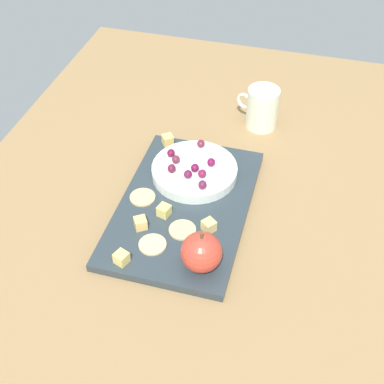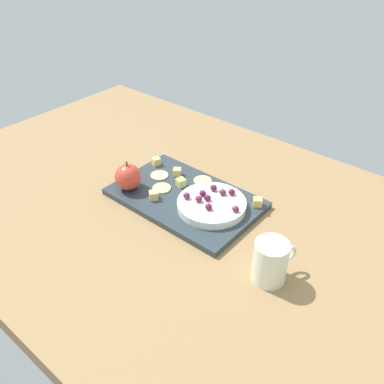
{
  "view_description": "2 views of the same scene",
  "coord_description": "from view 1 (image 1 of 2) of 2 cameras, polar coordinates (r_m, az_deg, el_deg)",
  "views": [
    {
      "loc": [
        64.72,
        17.85,
        78.01
      ],
      "look_at": [
        -3.14,
        -0.86,
        11.25
      ],
      "focal_mm": 49.7,
      "sensor_mm": 36.0,
      "label": 1
    },
    {
      "loc": [
        -61.73,
        62.49,
        69.24
      ],
      "look_at": [
        -7.42,
        -2.21,
        9.26
      ],
      "focal_mm": 38.44,
      "sensor_mm": 36.0,
      "label": 2
    }
  ],
  "objects": [
    {
      "name": "cheese_cube_4",
      "position": [
        0.96,
        1.82,
        -3.63
      ],
      "size": [
        3.02,
        3.02,
        2.15
      ],
      "primitive_type": "cube",
      "rotation": [
        0.0,
        0.0,
        0.91
      ],
      "color": "#E3C576",
      "rests_on": "platter"
    },
    {
      "name": "apple_whole",
      "position": [
        0.89,
        1.02,
        -6.47
      ],
      "size": [
        7.08,
        7.08,
        7.08
      ],
      "primitive_type": "sphere",
      "color": "#C43C2D",
      "rests_on": "platter"
    },
    {
      "name": "apple_stem",
      "position": [
        0.86,
        1.05,
        -4.69
      ],
      "size": [
        0.5,
        0.5,
        1.2
      ],
      "primitive_type": "cylinder",
      "color": "brown",
      "rests_on": "apple_whole"
    },
    {
      "name": "cheese_cube_1",
      "position": [
        0.99,
        -3.02,
        -2.01
      ],
      "size": [
        2.66,
        2.66,
        2.15
      ],
      "primitive_type": "cube",
      "rotation": [
        0.0,
        0.0,
        1.3
      ],
      "color": "#E3D46C",
      "rests_on": "platter"
    },
    {
      "name": "grape_3",
      "position": [
        1.11,
        0.96,
        5.23
      ],
      "size": [
        1.8,
        1.62,
        1.44
      ],
      "primitive_type": "ellipsoid",
      "color": "maroon",
      "rests_on": "serving_dish"
    },
    {
      "name": "serving_dish",
      "position": [
        1.07,
        0.27,
        2.28
      ],
      "size": [
        17.26,
        17.26,
        2.08
      ],
      "primitive_type": "cylinder",
      "color": "white",
      "rests_on": "platter"
    },
    {
      "name": "cheese_cube_3",
      "position": [
        0.97,
        -5.55,
        -3.34
      ],
      "size": [
        2.99,
        2.99,
        2.15
      ],
      "primitive_type": "cube",
      "rotation": [
        0.0,
        0.0,
        0.59
      ],
      "color": "#EFC26F",
      "rests_on": "platter"
    },
    {
      "name": "cracker_1",
      "position": [
        0.95,
        -4.26,
        -5.65
      ],
      "size": [
        4.96,
        4.96,
        0.4
      ],
      "primitive_type": "cylinder",
      "color": "#DCC28A",
      "rests_on": "platter"
    },
    {
      "name": "cheese_cube_0",
      "position": [
        1.15,
        -2.63,
        5.61
      ],
      "size": [
        3.01,
        3.01,
        2.15
      ],
      "primitive_type": "cube",
      "rotation": [
        0.0,
        0.0,
        0.64
      ],
      "color": "#F4C96B",
      "rests_on": "platter"
    },
    {
      "name": "grape_7",
      "position": [
        1.05,
        -2.2,
        2.55
      ],
      "size": [
        1.8,
        1.62,
        1.64
      ],
      "primitive_type": "ellipsoid",
      "color": "maroon",
      "rests_on": "serving_dish"
    },
    {
      "name": "table",
      "position": [
        1.01,
        -0.0,
        -4.91
      ],
      "size": [
        143.21,
        96.12,
        4.82
      ],
      "primitive_type": "cube",
      "color": "#937349",
      "rests_on": "ground"
    },
    {
      "name": "grape_4",
      "position": [
        1.06,
        2.2,
        3.2
      ],
      "size": [
        1.8,
        1.62,
        1.59
      ],
      "primitive_type": "ellipsoid",
      "color": "maroon",
      "rests_on": "serving_dish"
    },
    {
      "name": "grape_1",
      "position": [
        1.01,
        0.98,
        0.81
      ],
      "size": [
        1.8,
        1.62,
        1.71
      ],
      "primitive_type": "ellipsoid",
      "color": "#5F1D41",
      "rests_on": "serving_dish"
    },
    {
      "name": "grape_5",
      "position": [
        1.04,
        1.1,
        1.99
      ],
      "size": [
        1.8,
        1.62,
        1.61
      ],
      "primitive_type": "ellipsoid",
      "color": "maroon",
      "rests_on": "serving_dish"
    },
    {
      "name": "cracker_0",
      "position": [
        0.97,
        -1.04,
        -4.08
      ],
      "size": [
        4.96,
        4.96,
        0.4
      ],
      "primitive_type": "cylinder",
      "color": "#D7B780",
      "rests_on": "platter"
    },
    {
      "name": "grape_8",
      "position": [
        1.07,
        -1.74,
        3.53
      ],
      "size": [
        1.8,
        1.62,
        1.6
      ],
      "primitive_type": "ellipsoid",
      "color": "#62253C",
      "rests_on": "serving_dish"
    },
    {
      "name": "grape_0",
      "position": [
        1.09,
        -2.27,
        4.21
      ],
      "size": [
        1.8,
        1.62,
        1.56
      ],
      "primitive_type": "ellipsoid",
      "color": "maroon",
      "rests_on": "serving_dish"
    },
    {
      "name": "cup",
      "position": [
        1.22,
        7.51,
        8.94
      ],
      "size": [
        7.12,
        10.01,
        9.49
      ],
      "color": "white",
      "rests_on": "table"
    },
    {
      "name": "grape_2",
      "position": [
        1.04,
        -0.45,
        1.93
      ],
      "size": [
        1.8,
        1.62,
        1.53
      ],
      "primitive_type": "ellipsoid",
      "color": "#61163F",
      "rests_on": "serving_dish"
    },
    {
      "name": "cracker_2",
      "position": [
        1.03,
        -5.33,
        -0.57
      ],
      "size": [
        4.96,
        4.96,
        0.4
      ],
      "primitive_type": "cylinder",
      "color": "#DAB87F",
      "rests_on": "platter"
    },
    {
      "name": "grape_6",
      "position": [
        1.05,
        0.31,
        2.62
      ],
      "size": [
        1.8,
        1.62,
        1.56
      ],
      "primitive_type": "ellipsoid",
      "color": "maroon",
      "rests_on": "serving_dish"
    },
    {
      "name": "platter",
      "position": [
        1.02,
        -0.83,
        -1.55
      ],
      "size": [
        38.05,
        24.12,
        1.63
      ],
      "primitive_type": "cube",
      "color": "#2D3940",
      "rests_on": "table"
    },
    {
      "name": "cheese_cube_2",
      "position": [
        0.92,
        -7.58,
        -7.02
      ],
      "size": [
        2.79,
        2.79,
        2.15
      ],
      "primitive_type": "cube",
      "rotation": [
        0.0,
        0.0,
        1.2
      ],
      "color": "#EAD070",
      "rests_on": "platter"
    }
  ]
}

